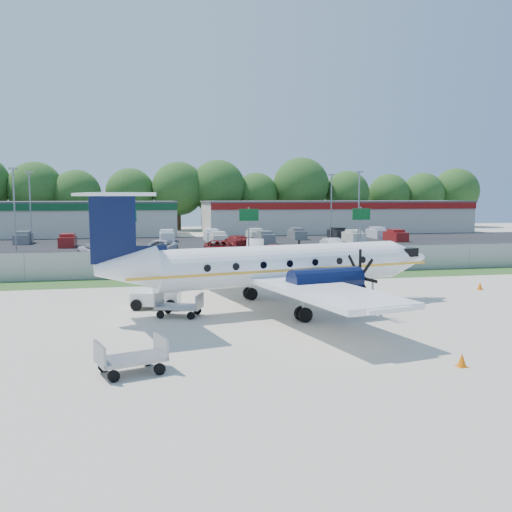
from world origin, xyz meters
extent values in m
plane|color=beige|center=(0.00, 0.00, 0.00)|extent=(170.00, 170.00, 0.00)
cube|color=#2D561E|center=(0.00, 12.00, 0.01)|extent=(170.00, 4.00, 0.02)
cube|color=black|center=(0.00, 19.00, 0.01)|extent=(170.00, 8.00, 0.02)
cube|color=black|center=(0.00, 40.00, 0.01)|extent=(170.00, 32.00, 0.02)
cube|color=gray|center=(0.00, 14.00, 1.00)|extent=(120.00, 0.02, 1.90)
cube|color=gray|center=(0.00, 14.00, 1.98)|extent=(120.00, 0.06, 0.06)
cube|color=gray|center=(0.00, 14.00, 0.05)|extent=(120.00, 0.06, 0.06)
cube|color=beige|center=(-24.00, 62.00, 2.50)|extent=(46.00, 12.00, 5.00)
cube|color=#474749|center=(-24.00, 62.00, 5.12)|extent=(46.40, 12.40, 0.24)
cube|color=#0F4723|center=(-24.00, 55.90, 4.50)|extent=(46.00, 0.20, 1.00)
cube|color=beige|center=(26.00, 62.00, 2.50)|extent=(44.00, 12.00, 5.00)
cube|color=#474749|center=(26.00, 62.00, 5.12)|extent=(44.40, 12.40, 0.24)
cube|color=maroon|center=(26.00, 55.90, 4.50)|extent=(44.00, 0.20, 1.00)
cylinder|color=gray|center=(-8.00, 23.00, 2.50)|extent=(0.14, 0.14, 5.00)
cube|color=#0C5923|center=(-8.00, 22.85, 4.30)|extent=(1.80, 0.08, 1.10)
cylinder|color=gray|center=(3.00, 23.00, 2.50)|extent=(0.14, 0.14, 5.00)
cube|color=#0C5923|center=(3.00, 22.85, 4.30)|extent=(1.80, 0.08, 1.10)
cylinder|color=gray|center=(14.00, 23.00, 2.50)|extent=(0.14, 0.14, 5.00)
cube|color=#0C5923|center=(14.00, 22.85, 4.30)|extent=(1.80, 0.08, 1.10)
cylinder|color=gray|center=(-20.00, 38.00, 4.50)|extent=(0.18, 0.18, 9.00)
cube|color=gray|center=(-20.00, 38.00, 9.00)|extent=(0.90, 0.35, 0.18)
cylinder|color=gray|center=(20.00, 38.00, 4.50)|extent=(0.18, 0.18, 9.00)
cube|color=gray|center=(20.00, 38.00, 9.00)|extent=(0.90, 0.35, 0.18)
cylinder|color=gray|center=(-20.00, 48.00, 4.50)|extent=(0.18, 0.18, 9.00)
cube|color=gray|center=(-20.00, 48.00, 9.00)|extent=(0.90, 0.35, 0.18)
cylinder|color=gray|center=(20.00, 48.00, 4.50)|extent=(0.18, 0.18, 9.00)
cube|color=gray|center=(20.00, 48.00, 9.00)|extent=(0.90, 0.35, 0.18)
cylinder|color=white|center=(0.35, 0.66, 2.38)|extent=(13.97, 4.88, 2.10)
cone|color=white|center=(8.31, 2.32, 2.38)|extent=(2.81, 2.56, 2.10)
cone|color=white|center=(-7.83, -1.04, 2.60)|extent=(3.25, 2.65, 2.10)
cube|color=black|center=(8.09, 2.28, 2.77)|extent=(1.27, 1.61, 0.50)
cube|color=white|center=(-0.20, 0.55, 1.77)|extent=(7.44, 19.79, 0.24)
cylinder|color=black|center=(1.65, -2.34, 1.94)|extent=(3.93, 1.96, 1.22)
cylinder|color=black|center=(0.34, 3.94, 1.94)|extent=(3.93, 1.96, 1.22)
cube|color=black|center=(-8.38, -1.15, 4.48)|extent=(2.10, 0.62, 3.21)
cube|color=white|center=(-8.49, -1.17, 6.09)|extent=(4.00, 7.26, 0.15)
cylinder|color=gray|center=(5.98, 1.84, 0.72)|extent=(0.13, 0.13, 1.44)
cylinder|color=black|center=(5.98, 1.84, 0.31)|extent=(0.65, 0.32, 0.62)
cylinder|color=black|center=(0.46, -2.59, 0.35)|extent=(0.78, 0.58, 0.71)
cylinder|color=black|center=(-0.85, 3.69, 0.35)|extent=(0.78, 0.58, 0.71)
cube|color=white|center=(-6.31, 2.30, 0.55)|extent=(2.80, 2.06, 0.70)
cube|color=white|center=(-5.82, 2.18, 1.10)|extent=(1.38, 1.53, 0.50)
cube|color=black|center=(-5.38, 2.07, 1.12)|extent=(0.44, 1.12, 0.40)
cylinder|color=black|center=(-7.38, 1.75, 0.30)|extent=(0.64, 0.36, 0.60)
cylinder|color=black|center=(-7.00, 3.27, 0.30)|extent=(0.64, 0.36, 0.60)
cylinder|color=black|center=(-5.62, 1.32, 0.30)|extent=(0.64, 0.36, 0.60)
cylinder|color=black|center=(-5.25, 2.84, 0.30)|extent=(0.64, 0.36, 0.60)
cube|color=gray|center=(-5.29, -0.18, 0.50)|extent=(2.56, 2.06, 0.13)
cube|color=gray|center=(-6.27, 0.21, 0.83)|extent=(0.58, 1.27, 0.67)
cube|color=gray|center=(-4.30, -0.57, 0.83)|extent=(0.58, 1.27, 0.67)
cylinder|color=black|center=(-6.23, -0.46, 0.20)|extent=(0.42, 0.27, 0.40)
cylinder|color=black|center=(-5.78, 0.68, 0.20)|extent=(0.42, 0.27, 0.40)
cylinder|color=black|center=(-4.79, -1.03, 0.20)|extent=(0.42, 0.27, 0.40)
cylinder|color=black|center=(-4.34, 0.10, 0.20)|extent=(0.42, 0.27, 0.40)
cube|color=gray|center=(-7.62, -9.12, 0.50)|extent=(2.53, 1.94, 0.13)
cube|color=gray|center=(-8.63, -9.43, 0.84)|extent=(0.48, 1.31, 0.67)
cube|color=gray|center=(-6.61, -8.80, 0.84)|extent=(0.48, 1.31, 0.67)
cylinder|color=black|center=(-8.19, -9.93, 0.20)|extent=(0.42, 0.25, 0.40)
cylinder|color=black|center=(-8.55, -8.76, 0.20)|extent=(0.42, 0.25, 0.40)
cylinder|color=black|center=(-6.69, -9.47, 0.20)|extent=(0.42, 0.25, 0.40)
cylinder|color=black|center=(-7.06, -8.30, 0.20)|extent=(0.42, 0.25, 0.40)
cone|color=orange|center=(14.37, 4.01, 0.25)|extent=(0.34, 0.34, 0.51)
cube|color=orange|center=(14.37, 4.01, 0.01)|extent=(0.36, 0.36, 0.03)
cone|color=orange|center=(3.80, -10.80, 0.25)|extent=(0.33, 0.33, 0.50)
cube|color=orange|center=(3.80, -10.80, 0.01)|extent=(0.35, 0.35, 0.03)
cone|color=orange|center=(-3.47, 12.91, 0.25)|extent=(0.34, 0.34, 0.51)
cube|color=orange|center=(-3.47, 12.91, 0.01)|extent=(0.36, 0.36, 0.03)
imported|color=maroon|center=(4.47, 20.23, 0.00)|extent=(5.31, 2.15, 1.71)
imported|color=silver|center=(-10.89, 28.70, 0.00)|extent=(4.30, 5.64, 1.42)
imported|color=silver|center=(-4.83, 29.65, 0.00)|extent=(4.35, 6.26, 1.59)
imported|color=maroon|center=(0.87, 28.16, 0.00)|extent=(3.01, 5.81, 1.56)
imported|color=silver|center=(4.74, 28.14, 0.00)|extent=(2.78, 5.26, 1.65)
imported|color=silver|center=(13.59, 29.43, 0.00)|extent=(1.63, 4.61, 1.52)
imported|color=beige|center=(-8.18, 35.27, 0.00)|extent=(3.07, 4.24, 1.34)
imported|color=maroon|center=(3.93, 34.61, 0.00)|extent=(3.07, 5.97, 1.66)
camera|label=1|loc=(-7.49, -28.43, 6.00)|focal=40.00mm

